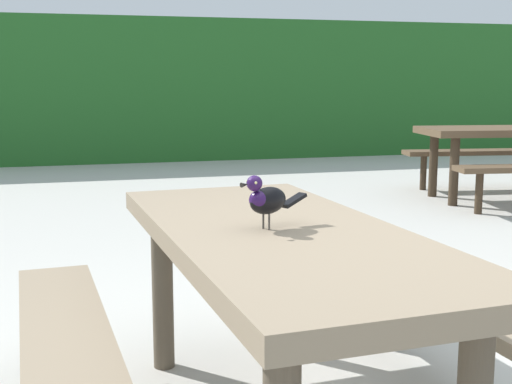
% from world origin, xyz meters
% --- Properties ---
extents(hedge_wall, '(28.00, 2.10, 2.12)m').
position_xyz_m(hedge_wall, '(0.00, 9.16, 1.06)').
color(hedge_wall, '#235B23').
rests_on(hedge_wall, ground).
extents(picnic_table_foreground, '(1.79, 1.85, 0.74)m').
position_xyz_m(picnic_table_foreground, '(-0.40, 0.09, 0.56)').
color(picnic_table_foreground, '#84725B').
rests_on(picnic_table_foreground, ground).
extents(bird_grackle, '(0.27, 0.16, 0.18)m').
position_xyz_m(bird_grackle, '(-0.45, 0.08, 0.84)').
color(bird_grackle, black).
rests_on(bird_grackle, picnic_table_foreground).
extents(picnic_table_mid_left, '(1.92, 1.90, 0.74)m').
position_xyz_m(picnic_table_mid_left, '(3.27, 4.03, 0.56)').
color(picnic_table_mid_left, brown).
rests_on(picnic_table_mid_left, ground).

